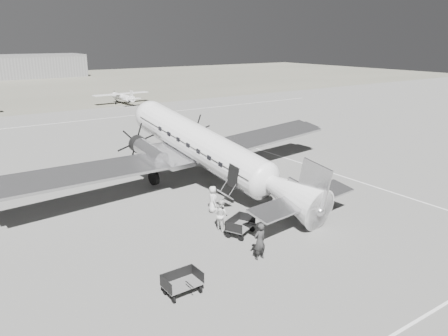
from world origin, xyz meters
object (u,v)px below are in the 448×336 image
at_px(hangar_main, 8,67).
at_px(ground_crew, 260,241).
at_px(light_plane_right, 122,98).
at_px(baggage_cart_far, 182,284).
at_px(baggage_cart_near, 240,226).
at_px(ramp_agent, 221,215).
at_px(dc3_airliner, 209,152).
at_px(passenger, 213,199).

distance_m(hangar_main, ground_crew, 126.35).
bearing_deg(light_plane_right, baggage_cart_far, -112.06).
xyz_separation_m(hangar_main, baggage_cart_far, (-13.03, -126.67, -2.78)).
distance_m(baggage_cart_near, ramp_agent, 1.43).
relative_size(light_plane_right, ramp_agent, 5.22).
height_order(baggage_cart_far, ground_crew, ground_crew).
bearing_deg(dc3_airliner, baggage_cart_near, -117.00).
height_order(light_plane_right, baggage_cart_near, light_plane_right).
bearing_deg(ground_crew, light_plane_right, -107.34).
bearing_deg(light_plane_right, ramp_agent, -108.47).
bearing_deg(dc3_airliner, passenger, -126.76).
bearing_deg(passenger, hangar_main, 19.69).
bearing_deg(baggage_cart_near, dc3_airliner, 43.77).
bearing_deg(baggage_cart_near, hangar_main, 60.60).
bearing_deg(ground_crew, dc3_airliner, -111.71).
distance_m(ground_crew, passenger, 7.10).
bearing_deg(hangar_main, ground_crew, -93.63).
xyz_separation_m(baggage_cart_far, ramp_agent, (5.44, 4.82, 0.47)).
distance_m(hangar_main, passenger, 119.35).
distance_m(dc3_airliner, baggage_cart_near, 8.92).
bearing_deg(hangar_main, passenger, -93.11).
bearing_deg(baggage_cart_far, hangar_main, 82.84).
height_order(baggage_cart_near, passenger, passenger).
bearing_deg(dc3_airliner, ramp_agent, -123.97).
height_order(hangar_main, passenger, hangar_main).
bearing_deg(dc3_airliner, ground_crew, -116.30).
distance_m(dc3_airliner, passenger, 5.15).
height_order(hangar_main, light_plane_right, hangar_main).
height_order(baggage_cart_near, baggage_cart_far, baggage_cart_near).
bearing_deg(dc3_airliner, light_plane_right, 69.11).
relative_size(baggage_cart_near, passenger, 1.05).
height_order(ground_crew, ramp_agent, ground_crew).
bearing_deg(passenger, dc3_airliner, -7.09).
distance_m(ramp_agent, passenger, 2.93).
xyz_separation_m(dc3_airliner, baggage_cart_near, (-2.95, -8.06, -2.43)).
height_order(light_plane_right, ground_crew, light_plane_right).
distance_m(baggage_cart_far, ground_crew, 5.09).
distance_m(dc3_airliner, ramp_agent, 7.89).
relative_size(hangar_main, dc3_airliner, 1.35).
height_order(dc3_airliner, ramp_agent, dc3_airliner).
distance_m(baggage_cart_far, passenger, 9.99).
distance_m(ground_crew, ramp_agent, 4.25).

